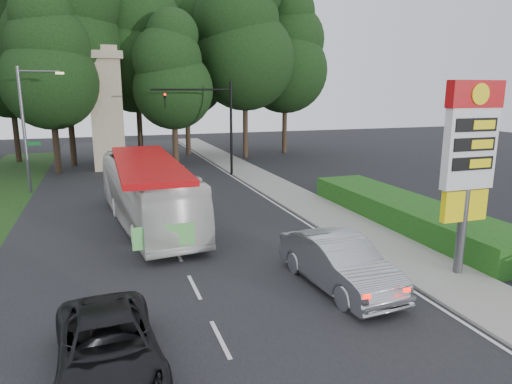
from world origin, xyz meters
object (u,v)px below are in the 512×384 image
object	(u,v)px
gas_station_pylon	(470,153)
traffic_signal_mast	(214,115)
sedan_silver	(339,262)
monument	(106,108)
streetlight_signs	(27,124)
transit_bus	(148,193)
suv_charcoal	(108,347)

from	to	relation	value
gas_station_pylon	traffic_signal_mast	distance (m)	22.29
sedan_silver	monument	bearing A→B (deg)	99.06
streetlight_signs	transit_bus	distance (m)	12.13
monument	transit_bus	distance (m)	18.33
traffic_signal_mast	gas_station_pylon	bearing A→B (deg)	-80.91
monument	transit_bus	size ratio (longest dim) A/B	0.86
suv_charcoal	sedan_silver	bearing A→B (deg)	15.76
monument	streetlight_signs	bearing A→B (deg)	-121.97
gas_station_pylon	monument	size ratio (longest dim) A/B	0.68
streetlight_signs	suv_charcoal	size ratio (longest dim) A/B	1.61
streetlight_signs	monument	xyz separation A→B (m)	(4.99, 7.99, 0.67)
monument	sedan_silver	xyz separation A→B (m)	(6.64, -27.51, -4.22)
streetlight_signs	suv_charcoal	distance (m)	22.78
gas_station_pylon	suv_charcoal	distance (m)	12.77
traffic_signal_mast	transit_bus	xyz separation A→B (m)	(-6.34, -11.95, -3.05)
sedan_silver	suv_charcoal	distance (m)	7.90
transit_bus	sedan_silver	xyz separation A→B (m)	(5.30, -9.56, -0.75)
gas_station_pylon	monument	distance (m)	30.17
monument	suv_charcoal	distance (m)	30.41
streetlight_signs	sedan_silver	world-z (taller)	streetlight_signs
monument	sedan_silver	bearing A→B (deg)	-76.43
gas_station_pylon	monument	xyz separation A→B (m)	(-11.20, 28.01, 0.66)
traffic_signal_mast	sedan_silver	world-z (taller)	traffic_signal_mast
gas_station_pylon	sedan_silver	xyz separation A→B (m)	(-4.56, 0.50, -3.57)
traffic_signal_mast	suv_charcoal	world-z (taller)	traffic_signal_mast
gas_station_pylon	streetlight_signs	xyz separation A→B (m)	(-16.19, 20.01, -0.01)
suv_charcoal	gas_station_pylon	bearing A→B (deg)	6.54
gas_station_pylon	streetlight_signs	distance (m)	25.74
traffic_signal_mast	monument	bearing A→B (deg)	142.00
sedan_silver	traffic_signal_mast	bearing A→B (deg)	82.72
transit_bus	sedan_silver	distance (m)	10.95
traffic_signal_mast	streetlight_signs	distance (m)	12.83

